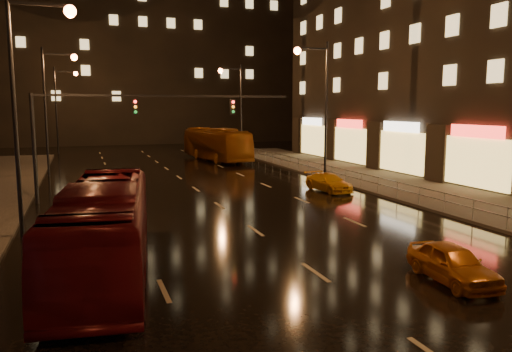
# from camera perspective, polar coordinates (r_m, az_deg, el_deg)

# --- Properties ---
(ground) EXTENTS (140.00, 140.00, 0.00)m
(ground) POSITION_cam_1_polar(r_m,az_deg,el_deg) (31.63, -6.09, -2.05)
(ground) COLOR black
(ground) RESTS_ON ground
(sidewalk_right) EXTENTS (7.00, 70.00, 0.15)m
(sidewalk_right) POSITION_cam_1_polar(r_m,az_deg,el_deg) (33.11, 19.49, -1.89)
(sidewalk_right) COLOR #38332D
(sidewalk_right) RESTS_ON ground
(building_distant) EXTENTS (44.00, 16.00, 36.00)m
(building_distant) POSITION_cam_1_polar(r_m,az_deg,el_deg) (84.03, -12.09, 16.30)
(building_distant) COLOR black
(building_distant) RESTS_ON ground
(traffic_signal) EXTENTS (15.31, 0.32, 6.20)m
(traffic_signal) POSITION_cam_1_polar(r_m,az_deg,el_deg) (30.41, -15.60, 6.28)
(traffic_signal) COLOR black
(traffic_signal) RESTS_ON ground
(railing_right) EXTENTS (0.05, 56.00, 1.00)m
(railing_right) POSITION_cam_1_polar(r_m,az_deg,el_deg) (33.53, 11.93, -0.07)
(railing_right) COLOR #99999E
(railing_right) RESTS_ON sidewalk_right
(bus_red) EXTENTS (3.94, 11.09, 3.02)m
(bus_red) POSITION_cam_1_polar(r_m,az_deg,el_deg) (16.99, -16.90, -5.78)
(bus_red) COLOR #510B11
(bus_red) RESTS_ON ground
(bus_curb) EXTENTS (4.40, 12.19, 3.32)m
(bus_curb) POSITION_cam_1_polar(r_m,az_deg,el_deg) (51.43, -4.58, 3.64)
(bus_curb) COLOR #87420D
(bus_curb) RESTS_ON ground
(taxi_near) EXTENTS (1.74, 3.64, 1.20)m
(taxi_near) POSITION_cam_1_polar(r_m,az_deg,el_deg) (16.92, 21.55, -9.26)
(taxi_near) COLOR #BC6111
(taxi_near) RESTS_ON ground
(taxi_far) EXTENTS (2.05, 4.10, 1.14)m
(taxi_far) POSITION_cam_1_polar(r_m,az_deg,el_deg) (32.80, 8.31, -0.73)
(taxi_far) COLOR orange
(taxi_far) RESTS_ON ground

